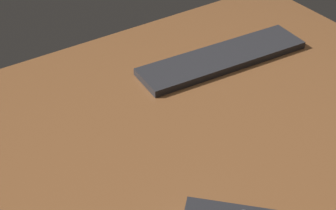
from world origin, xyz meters
The scene contains 2 objects.
desk centered at (0.00, 0.00, 1.00)cm, with size 140.00×84.00×2.00cm, color brown.
keyboard centered at (29.18, 13.69, 2.94)cm, with size 45.74×11.27×1.88cm, color black.
Camera 1 is at (-43.02, -69.47, 71.51)cm, focal length 53.18 mm.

